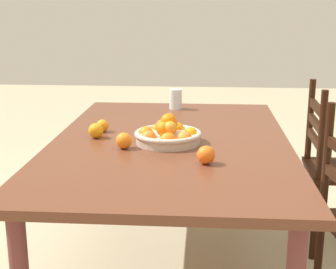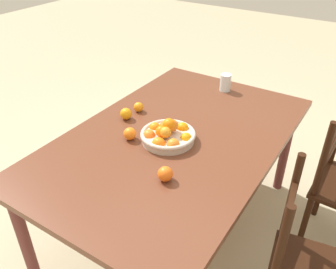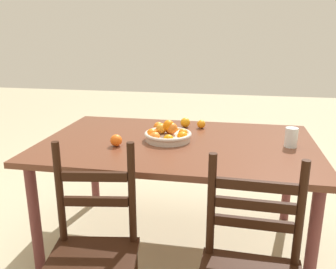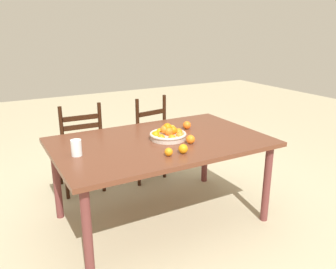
{
  "view_description": "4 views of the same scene",
  "coord_description": "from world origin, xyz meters",
  "px_view_note": "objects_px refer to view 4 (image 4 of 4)",
  "views": [
    {
      "loc": [
        2.24,
        0.15,
        1.35
      ],
      "look_at": [
        0.06,
        -0.01,
        0.77
      ],
      "focal_mm": 53.33,
      "sensor_mm": 36.0,
      "label": 1
    },
    {
      "loc": [
        1.44,
        0.88,
        1.82
      ],
      "look_at": [
        0.06,
        -0.01,
        0.77
      ],
      "focal_mm": 37.75,
      "sensor_mm": 36.0,
      "label": 2
    },
    {
      "loc": [
        -0.34,
        2.15,
        1.42
      ],
      "look_at": [
        0.06,
        -0.01,
        0.77
      ],
      "focal_mm": 38.0,
      "sensor_mm": 36.0,
      "label": 3
    },
    {
      "loc": [
        -1.25,
        -2.37,
        1.63
      ],
      "look_at": [
        0.06,
        -0.01,
        0.77
      ],
      "focal_mm": 36.77,
      "sensor_mm": 36.0,
      "label": 4
    }
  ],
  "objects_px": {
    "chair_by_cabinet": "(80,148)",
    "fruit_bowl": "(168,134)",
    "drinking_glass": "(76,148)",
    "orange_loose_1": "(187,125)",
    "orange_loose_3": "(183,149)",
    "chair_near_window": "(145,141)",
    "dining_table": "(161,148)",
    "orange_loose_2": "(169,152)",
    "orange_loose_0": "(191,139)"
  },
  "relations": [
    {
      "from": "chair_by_cabinet",
      "to": "fruit_bowl",
      "type": "bearing_deg",
      "value": 121.71
    },
    {
      "from": "fruit_bowl",
      "to": "drinking_glass",
      "type": "distance_m",
      "value": 0.76
    },
    {
      "from": "orange_loose_1",
      "to": "orange_loose_3",
      "type": "distance_m",
      "value": 0.63
    },
    {
      "from": "orange_loose_3",
      "to": "chair_by_cabinet",
      "type": "bearing_deg",
      "value": 109.55
    },
    {
      "from": "chair_by_cabinet",
      "to": "chair_near_window",
      "type": "bearing_deg",
      "value": 178.36
    },
    {
      "from": "dining_table",
      "to": "chair_by_cabinet",
      "type": "bearing_deg",
      "value": 116.29
    },
    {
      "from": "orange_loose_1",
      "to": "orange_loose_2",
      "type": "bearing_deg",
      "value": -132.86
    },
    {
      "from": "dining_table",
      "to": "orange_loose_0",
      "type": "distance_m",
      "value": 0.28
    },
    {
      "from": "dining_table",
      "to": "orange_loose_0",
      "type": "relative_size",
      "value": 24.41
    },
    {
      "from": "chair_near_window",
      "to": "orange_loose_3",
      "type": "bearing_deg",
      "value": 69.22
    },
    {
      "from": "chair_near_window",
      "to": "chair_by_cabinet",
      "type": "bearing_deg",
      "value": -12.92
    },
    {
      "from": "chair_by_cabinet",
      "to": "orange_loose_3",
      "type": "height_order",
      "value": "chair_by_cabinet"
    },
    {
      "from": "chair_by_cabinet",
      "to": "drinking_glass",
      "type": "distance_m",
      "value": 1.01
    },
    {
      "from": "chair_near_window",
      "to": "chair_by_cabinet",
      "type": "distance_m",
      "value": 0.7
    },
    {
      "from": "chair_near_window",
      "to": "orange_loose_2",
      "type": "xyz_separation_m",
      "value": [
        -0.37,
        -1.2,
        0.33
      ]
    },
    {
      "from": "chair_near_window",
      "to": "drinking_glass",
      "type": "xyz_separation_m",
      "value": [
        -0.95,
        -0.87,
        0.36
      ]
    },
    {
      "from": "chair_by_cabinet",
      "to": "drinking_glass",
      "type": "height_order",
      "value": "chair_by_cabinet"
    },
    {
      "from": "orange_loose_1",
      "to": "drinking_glass",
      "type": "height_order",
      "value": "drinking_glass"
    },
    {
      "from": "fruit_bowl",
      "to": "drinking_glass",
      "type": "relative_size",
      "value": 2.56
    },
    {
      "from": "chair_near_window",
      "to": "chair_by_cabinet",
      "type": "height_order",
      "value": "chair_near_window"
    },
    {
      "from": "fruit_bowl",
      "to": "orange_loose_3",
      "type": "height_order",
      "value": "fruit_bowl"
    },
    {
      "from": "chair_near_window",
      "to": "drinking_glass",
      "type": "bearing_deg",
      "value": 33.52
    },
    {
      "from": "orange_loose_0",
      "to": "orange_loose_3",
      "type": "xyz_separation_m",
      "value": [
        -0.17,
        -0.16,
        0.0
      ]
    },
    {
      "from": "chair_near_window",
      "to": "orange_loose_1",
      "type": "bearing_deg",
      "value": 89.65
    },
    {
      "from": "chair_by_cabinet",
      "to": "fruit_bowl",
      "type": "relative_size",
      "value": 3.03
    },
    {
      "from": "orange_loose_2",
      "to": "dining_table",
      "type": "bearing_deg",
      "value": 71.17
    },
    {
      "from": "orange_loose_0",
      "to": "orange_loose_1",
      "type": "relative_size",
      "value": 0.97
    },
    {
      "from": "orange_loose_0",
      "to": "orange_loose_3",
      "type": "relative_size",
      "value": 1.0
    },
    {
      "from": "dining_table",
      "to": "orange_loose_2",
      "type": "height_order",
      "value": "orange_loose_2"
    },
    {
      "from": "dining_table",
      "to": "chair_by_cabinet",
      "type": "xyz_separation_m",
      "value": [
        -0.44,
        0.9,
        -0.21
      ]
    },
    {
      "from": "orange_loose_0",
      "to": "drinking_glass",
      "type": "bearing_deg",
      "value": 168.53
    },
    {
      "from": "fruit_bowl",
      "to": "orange_loose_0",
      "type": "xyz_separation_m",
      "value": [
        0.1,
        -0.18,
        -0.0
      ]
    },
    {
      "from": "orange_loose_0",
      "to": "orange_loose_1",
      "type": "distance_m",
      "value": 0.4
    },
    {
      "from": "orange_loose_0",
      "to": "orange_loose_2",
      "type": "bearing_deg",
      "value": -151.7
    },
    {
      "from": "chair_by_cabinet",
      "to": "orange_loose_1",
      "type": "xyz_separation_m",
      "value": [
        0.8,
        -0.73,
        0.31
      ]
    },
    {
      "from": "chair_by_cabinet",
      "to": "fruit_bowl",
      "type": "height_order",
      "value": "chair_by_cabinet"
    },
    {
      "from": "chair_near_window",
      "to": "orange_loose_3",
      "type": "relative_size",
      "value": 13.2
    },
    {
      "from": "orange_loose_2",
      "to": "orange_loose_0",
      "type": "bearing_deg",
      "value": 28.3
    },
    {
      "from": "dining_table",
      "to": "orange_loose_1",
      "type": "height_order",
      "value": "orange_loose_1"
    },
    {
      "from": "chair_near_window",
      "to": "orange_loose_1",
      "type": "height_order",
      "value": "chair_near_window"
    },
    {
      "from": "dining_table",
      "to": "fruit_bowl",
      "type": "relative_size",
      "value": 5.66
    },
    {
      "from": "dining_table",
      "to": "orange_loose_3",
      "type": "xyz_separation_m",
      "value": [
        0.0,
        -0.35,
        0.11
      ]
    },
    {
      "from": "dining_table",
      "to": "orange_loose_1",
      "type": "xyz_separation_m",
      "value": [
        0.36,
        0.16,
        0.11
      ]
    },
    {
      "from": "orange_loose_0",
      "to": "orange_loose_2",
      "type": "xyz_separation_m",
      "value": [
        -0.28,
        -0.15,
        -0.0
      ]
    },
    {
      "from": "drinking_glass",
      "to": "orange_loose_3",
      "type": "bearing_deg",
      "value": -25.68
    },
    {
      "from": "chair_near_window",
      "to": "dining_table",
      "type": "bearing_deg",
      "value": 64.52
    },
    {
      "from": "fruit_bowl",
      "to": "orange_loose_0",
      "type": "distance_m",
      "value": 0.21
    },
    {
      "from": "dining_table",
      "to": "fruit_bowl",
      "type": "bearing_deg",
      "value": -7.11
    },
    {
      "from": "fruit_bowl",
      "to": "orange_loose_2",
      "type": "xyz_separation_m",
      "value": [
        -0.19,
        -0.34,
        -0.01
      ]
    },
    {
      "from": "dining_table",
      "to": "drinking_glass",
      "type": "bearing_deg",
      "value": -178.5
    }
  ]
}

